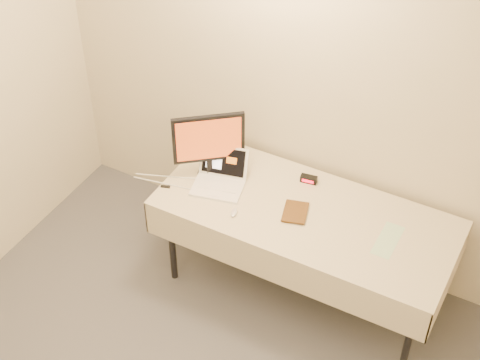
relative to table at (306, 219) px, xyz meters
The scene contains 9 objects.
back_wall 0.81m from the table, 90.00° to the left, with size 4.00×0.10×2.70m, color beige.
table is the anchor object (origin of this frame).
laptop 0.61m from the table, behind, with size 0.38×0.37×0.21m.
monitor 0.78m from the table, behind, with size 0.38×0.31×0.47m.
book 0.21m from the table, 153.07° to the right, with size 0.15×0.02×0.20m, color brown.
alarm_clock 0.30m from the table, 111.31° to the left, with size 0.11×0.06×0.04m.
clicker 0.45m from the table, 149.56° to the right, with size 0.04×0.08×0.02m, color silver.
paper_form 0.53m from the table, ahead, with size 0.12×0.30×0.00m, color #AED4A8.
usb_dongle 0.92m from the table, 166.37° to the right, with size 0.06×0.02×0.01m, color black.
Camera 1 is at (1.20, -1.04, 3.85)m, focal length 55.00 mm.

